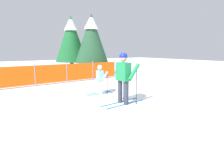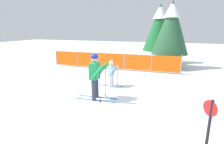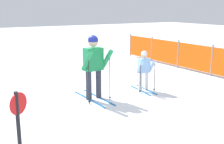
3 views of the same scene
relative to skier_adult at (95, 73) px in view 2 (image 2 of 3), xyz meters
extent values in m
plane|color=white|center=(-0.21, 0.18, -1.06)|extent=(60.00, 60.00, 0.00)
cube|color=#1966B2|center=(-0.03, 0.16, -1.05)|extent=(1.68, 0.15, 0.02)
cube|color=#1966B2|center=(-0.01, -0.16, -1.05)|extent=(1.68, 0.15, 0.02)
cylinder|color=#333847|center=(-0.03, 0.16, -0.64)|extent=(0.16, 0.16, 0.80)
cylinder|color=#333847|center=(-0.01, -0.16, -0.64)|extent=(0.16, 0.16, 0.80)
cube|color=#1E8C4C|center=(-0.02, 0.00, 0.07)|extent=(0.31, 0.51, 0.62)
cylinder|color=#1E8C4C|center=(0.16, 0.32, 0.07)|extent=(0.51, 0.16, 0.57)
cylinder|color=#1E8C4C|center=(0.20, -0.30, 0.07)|extent=(0.51, 0.16, 0.57)
sphere|color=#D8AD8C|center=(-0.02, 0.00, 0.54)|extent=(0.27, 0.27, 0.27)
sphere|color=navy|center=(-0.02, 0.00, 0.58)|extent=(0.28, 0.28, 0.28)
cylinder|color=black|center=(0.27, 0.35, -0.44)|extent=(0.02, 0.02, 1.24)
cylinder|color=black|center=(0.27, 0.35, -1.00)|extent=(0.07, 0.07, 0.01)
cylinder|color=black|center=(0.32, -0.31, -0.44)|extent=(0.02, 0.02, 1.24)
cylinder|color=black|center=(0.32, -0.31, -1.00)|extent=(0.07, 0.07, 0.01)
cube|color=#1966B2|center=(0.04, 1.79, -1.05)|extent=(1.16, 0.14, 0.02)
cube|color=#1966B2|center=(0.03, 1.57, -1.05)|extent=(1.16, 0.14, 0.02)
cylinder|color=silver|center=(0.04, 1.79, -0.77)|extent=(0.11, 0.11, 0.55)
cylinder|color=silver|center=(0.03, 1.57, -0.77)|extent=(0.11, 0.11, 0.55)
cube|color=#8CBFF2|center=(0.04, 1.68, -0.28)|extent=(0.22, 0.36, 0.43)
cylinder|color=#8CBFF2|center=(0.18, 1.88, -0.29)|extent=(0.33, 0.11, 0.41)
cylinder|color=#8CBFF2|center=(0.14, 1.45, -0.29)|extent=(0.33, 0.11, 0.41)
sphere|color=#D8AD8C|center=(0.04, 1.68, 0.05)|extent=(0.18, 0.18, 0.18)
sphere|color=white|center=(0.04, 1.68, 0.08)|extent=(0.19, 0.19, 0.19)
cylinder|color=black|center=(0.28, 1.91, -0.63)|extent=(0.02, 0.02, 0.85)
cylinder|color=black|center=(0.28, 1.91, -1.00)|extent=(0.07, 0.07, 0.01)
cylinder|color=black|center=(0.23, 1.41, -0.63)|extent=(0.02, 0.02, 0.85)
cylinder|color=black|center=(0.23, 1.41, -1.00)|extent=(0.07, 0.07, 0.01)
cylinder|color=gray|center=(-5.35, 4.82, -0.47)|extent=(0.06, 0.06, 1.18)
cylinder|color=gray|center=(-3.63, 4.88, -0.47)|extent=(0.06, 0.06, 1.18)
cylinder|color=gray|center=(-1.92, 4.93, -0.47)|extent=(0.06, 0.06, 1.18)
cylinder|color=gray|center=(-0.20, 4.98, -0.47)|extent=(0.06, 0.06, 1.18)
cylinder|color=gray|center=(1.51, 5.03, -0.47)|extent=(0.06, 0.06, 1.18)
cylinder|color=gray|center=(3.22, 5.08, -0.47)|extent=(0.06, 0.06, 1.18)
cube|color=#F95B0E|center=(-4.49, 4.85, -0.47)|extent=(1.72, 0.08, 0.99)
cube|color=#F95B0E|center=(-2.78, 4.90, -0.47)|extent=(1.72, 0.08, 0.99)
cube|color=#F95B0E|center=(-1.06, 4.95, -0.47)|extent=(1.72, 0.08, 0.99)
cube|color=#F95B0E|center=(0.65, 5.01, -0.47)|extent=(1.72, 0.08, 0.99)
cube|color=#F95B0E|center=(2.37, 5.06, -0.47)|extent=(1.72, 0.08, 0.99)
cylinder|color=#4C3823|center=(2.45, 6.90, -0.58)|extent=(0.31, 0.31, 0.96)
cone|color=#275535|center=(2.45, 6.90, 1.69)|extent=(2.45, 2.45, 3.59)
cone|color=white|center=(2.45, 6.90, 2.84)|extent=(1.10, 1.10, 1.08)
cylinder|color=#4C3823|center=(1.56, 8.62, -0.58)|extent=(0.31, 0.31, 0.97)
cone|color=#1C6631|center=(1.56, 8.62, 1.71)|extent=(2.46, 2.46, 3.60)
cone|color=white|center=(1.56, 8.62, 2.86)|extent=(1.11, 1.11, 1.08)
cylinder|color=black|center=(3.38, -2.74, -0.30)|extent=(0.05, 0.05, 1.53)
cylinder|color=red|center=(3.36, -2.71, 0.30)|extent=(0.18, 0.24, 0.28)
camera|label=1|loc=(-3.73, -4.67, 0.78)|focal=28.00mm
camera|label=2|loc=(2.69, -5.79, 1.60)|focal=28.00mm
camera|label=3|loc=(6.72, -3.36, 1.45)|focal=45.00mm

